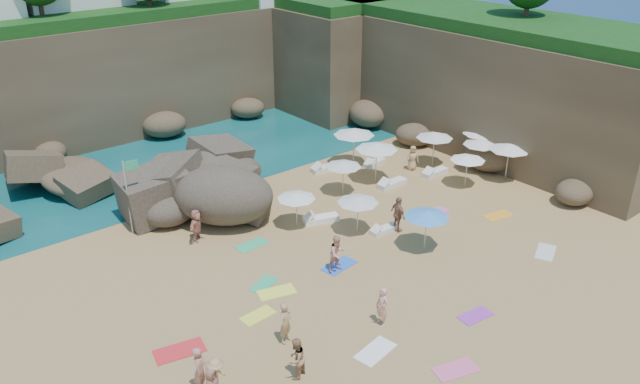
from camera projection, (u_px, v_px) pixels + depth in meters
ground at (328, 262)px, 29.62m from camera, size 120.00×120.00×0.00m
seawater at (90, 111)px, 50.54m from camera, size 120.00×120.00×0.00m
cliff_back at (133, 70)px, 46.48m from camera, size 44.00×8.00×8.00m
cliff_right at (460, 78)px, 44.38m from camera, size 8.00×30.00×8.00m
cliff_corner at (329, 53)px, 51.60m from camera, size 10.00×12.00×8.00m
rock_outcrop at (198, 214)px, 34.14m from camera, size 8.27×6.57×3.08m
flag_pole at (129, 187)px, 31.14m from camera, size 0.79×0.16×4.05m
parasol_0 at (296, 196)px, 32.14m from camera, size 2.04×2.04×1.93m
parasol_1 at (343, 164)px, 35.79m from camera, size 2.12×2.12×2.00m
parasol_2 at (377, 146)px, 37.21m from camera, size 2.57×2.57×2.43m
parasol_3 at (435, 135)px, 39.49m from camera, size 2.34×2.34×2.21m
parasol_4 at (482, 131)px, 39.92m from camera, size 2.45×2.45×2.32m
parasol_5 at (354, 132)px, 39.34m from camera, size 2.62×2.62×2.48m
parasol_7 at (468, 158)px, 36.73m from camera, size 2.08×2.08×1.96m
parasol_8 at (481, 142)px, 38.65m from camera, size 2.22×2.22×2.10m
parasol_9 at (358, 200)px, 31.54m from camera, size 2.13×2.13×2.02m
parasol_10 at (427, 214)px, 29.96m from camera, size 2.23×2.23×2.11m
parasol_11 at (509, 147)px, 37.43m from camera, size 2.44×2.44×2.31m
lounger_0 at (326, 168)px, 39.47m from camera, size 2.02×0.91×0.30m
lounger_1 at (321, 219)px, 33.28m from camera, size 2.01×1.25×0.30m
lounger_2 at (392, 184)px, 37.37m from camera, size 1.95×0.66×0.30m
lounger_3 at (384, 230)px, 32.26m from camera, size 1.61×0.60×0.25m
lounger_4 at (375, 163)px, 40.30m from camera, size 1.82×0.89×0.27m
lounger_5 at (435, 172)px, 38.90m from camera, size 1.87×0.64×0.29m
towel_1 at (456, 369)px, 22.89m from camera, size 1.83×1.27×0.03m
towel_3 at (264, 284)px, 27.93m from camera, size 1.65×1.28×0.03m
towel_4 at (277, 292)px, 27.37m from camera, size 1.82×1.26×0.03m
towel_5 at (375, 351)px, 23.81m from camera, size 1.83×1.13×0.03m
towel_6 at (475, 316)px, 25.82m from camera, size 1.56×0.90×0.03m
towel_7 at (180, 351)px, 23.82m from camera, size 2.08×1.35×0.03m
towel_8 at (339, 266)px, 29.32m from camera, size 1.83×1.09×0.03m
towel_9 at (437, 213)px, 34.25m from camera, size 1.60×0.98×0.03m
towel_10 at (498, 216)px, 33.92m from camera, size 1.74×1.10×0.03m
towel_11 at (252, 245)px, 31.07m from camera, size 1.65×0.83×0.03m
towel_12 at (258, 315)px, 25.84m from camera, size 1.49×0.81×0.03m
towel_13 at (545, 252)px, 30.45m from camera, size 1.86×1.44×0.03m
person_stand_0 at (200, 370)px, 21.51m from camera, size 0.79×0.81×1.88m
person_stand_1 at (296, 359)px, 22.21m from camera, size 0.98×0.87×1.66m
person_stand_2 at (248, 204)px, 33.09m from camera, size 1.32×0.70×1.94m
person_stand_3 at (398, 214)px, 32.01m from camera, size 0.67×1.20×1.93m
person_stand_4 at (413, 158)px, 39.31m from camera, size 0.88×0.81×1.60m
person_stand_5 at (197, 225)px, 31.20m from camera, size 1.59×1.19×1.70m
person_stand_6 at (382, 307)px, 24.97m from camera, size 0.48×0.67×1.73m
person_lie_4 at (286, 337)px, 24.27m from camera, size 1.20×1.84×0.41m
person_lie_5 at (337, 265)px, 28.80m from camera, size 1.01×1.86×0.68m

